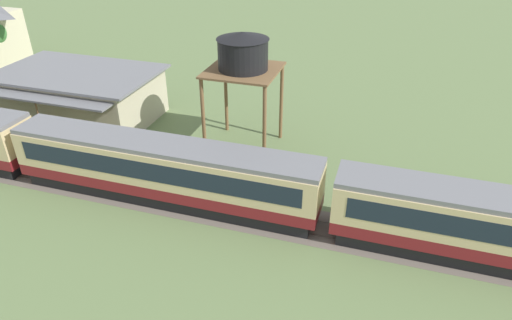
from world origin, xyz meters
TOP-DOWN VIEW (x-y plane):
  - passenger_train at (-24.64, -0.16)m, footprint 106.94×2.98m
  - railway_track at (-18.25, -0.16)m, footprint 151.20×3.60m
  - station_building at (-37.98, 9.22)m, footprint 13.95×9.85m
  - water_tower at (-22.29, 8.44)m, footprint 5.29×5.29m

SIDE VIEW (x-z plane):
  - railway_track at x=-18.25m, z-range -0.01..0.03m
  - station_building at x=-37.98m, z-range 0.03..4.43m
  - passenger_train at x=-24.64m, z-range 0.23..4.52m
  - water_tower at x=-22.29m, z-range 2.92..12.20m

